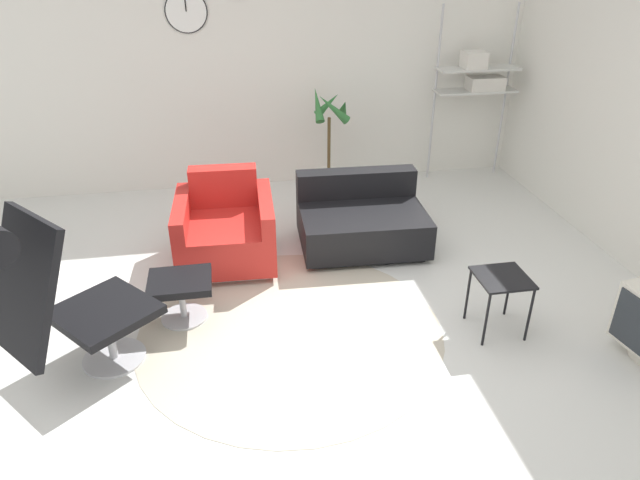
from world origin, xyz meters
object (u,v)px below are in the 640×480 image
Objects in this scene: potted_plant at (329,159)px; shelf_unit at (479,77)px; armchair_red at (226,231)px; lounge_chair at (42,285)px; side_table at (501,284)px; ottoman at (181,289)px; couch_low at (361,222)px.

potted_plant is 1.97m from shelf_unit.
lounge_chair is at bearing 55.98° from armchair_red.
side_table is 0.38× the size of potted_plant.
armchair_red is 1.97× the size of side_table.
armchair_red is at bearing 102.66° from lounge_chair.
lounge_chair is 1.12m from ottoman.
potted_plant is at bearing -172.56° from shelf_unit.
shelf_unit reaches higher than potted_plant.
ottoman is 2.69m from potted_plant.
ottoman is at bearing 32.09° from couch_low.
couch_low is at bearing 29.95° from ottoman.
lounge_chair is at bearing -138.70° from ottoman.
potted_plant is at bearing 105.96° from side_table.
side_table is (1.99, -1.43, 0.12)m from armchair_red.
shelf_unit is at bearing 7.44° from potted_plant.
side_table is at bearing 116.80° from couch_low.
armchair_red is 1.29m from couch_low.
couch_low is 0.97× the size of potted_plant.
potted_plant is at bearing 54.02° from ottoman.
ottoman is 0.40× the size of couch_low.
couch_low is (1.66, 0.96, -0.03)m from ottoman.
lounge_chair is at bearing -129.38° from potted_plant.
lounge_chair is 2.94m from couch_low.
shelf_unit is at bearing 35.60° from ottoman.
potted_plant is 0.62× the size of shelf_unit.
lounge_chair is 1.46× the size of armchair_red.
lounge_chair is 3.67m from potted_plant.
side_table is at bearing -13.26° from ottoman.
shelf_unit is at bearing -137.40° from couch_low.
ottoman is (0.74, 0.65, -0.53)m from lounge_chair.
lounge_chair is 1.13× the size of couch_low.
shelf_unit is (1.00, 2.96, 0.83)m from side_table.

